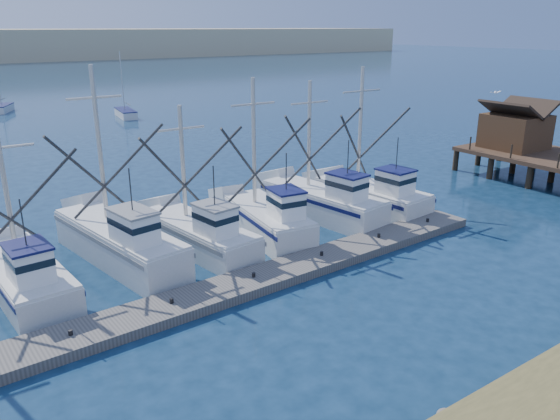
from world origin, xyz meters
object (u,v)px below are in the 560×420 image
object	(u,v)px
timber_pier	(558,149)
sailboat_far	(2,108)
sailboat_near	(126,113)
floating_dock	(215,294)

from	to	relation	value
timber_pier	sailboat_far	distance (m)	67.55
sailboat_near	sailboat_far	xyz separation A→B (m)	(-12.19, 13.75, 0.01)
timber_pier	sailboat_far	world-z (taller)	sailboat_far
floating_dock	sailboat_near	xyz separation A→B (m)	(13.80, 49.77, 0.28)
sailboat_near	sailboat_far	bearing A→B (deg)	139.33
sailboat_near	sailboat_far	distance (m)	18.38
timber_pier	sailboat_near	distance (m)	50.33
sailboat_far	floating_dock	bearing A→B (deg)	-66.52
timber_pier	sailboat_near	xyz separation A→B (m)	(-15.42, 47.86, -2.07)
floating_dock	timber_pier	world-z (taller)	timber_pier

